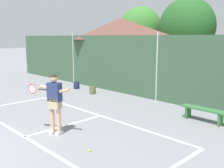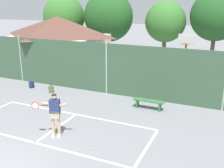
{
  "view_description": "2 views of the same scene",
  "coord_description": "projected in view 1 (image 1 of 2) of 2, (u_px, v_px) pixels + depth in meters",
  "views": [
    {
      "loc": [
        7.05,
        -0.74,
        2.94
      ],
      "look_at": [
        0.99,
        5.15,
        1.39
      ],
      "focal_mm": 41.55,
      "sensor_mm": 36.0,
      "label": 1
    },
    {
      "loc": [
        6.57,
        -4.72,
        5.28
      ],
      "look_at": [
        1.04,
        7.5,
        1.13
      ],
      "focal_mm": 42.67,
      "sensor_mm": 36.0,
      "label": 2
    }
  ],
  "objects": [
    {
      "name": "courtside_bench",
      "position": [
        204.0,
        112.0,
        9.05
      ],
      "size": [
        1.6,
        0.36,
        0.48
      ],
      "color": "#336B38",
      "rests_on": "ground"
    },
    {
      "name": "clubhouse_building",
      "position": [
        120.0,
        47.0,
        18.36
      ],
      "size": [
        7.12,
        5.78,
        4.24
      ],
      "color": "silver",
      "rests_on": "ground"
    },
    {
      "name": "backpack_olive",
      "position": [
        92.0,
        90.0,
        13.49
      ],
      "size": [
        0.33,
        0.33,
        0.46
      ],
      "color": "#566038",
      "rests_on": "ground"
    },
    {
      "name": "chainlink_fence",
      "position": [
        157.0,
        68.0,
        11.91
      ],
      "size": [
        26.09,
        0.09,
        3.17
      ],
      "color": "#38563D",
      "rests_on": "ground"
    },
    {
      "name": "backpack_navy",
      "position": [
        76.0,
        85.0,
        14.84
      ],
      "size": [
        0.32,
        0.3,
        0.46
      ],
      "color": "navy",
      "rests_on": "ground"
    },
    {
      "name": "tennis_player",
      "position": [
        54.0,
        99.0,
        7.75
      ],
      "size": [
        1.33,
        0.66,
        1.85
      ],
      "color": "silver",
      "rests_on": "ground"
    },
    {
      "name": "tennis_ball",
      "position": [
        89.0,
        151.0,
        6.71
      ],
      "size": [
        0.07,
        0.07,
        0.07
      ],
      "primitive_type": "sphere",
      "color": "#CCE033",
      "rests_on": "ground"
    }
  ]
}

